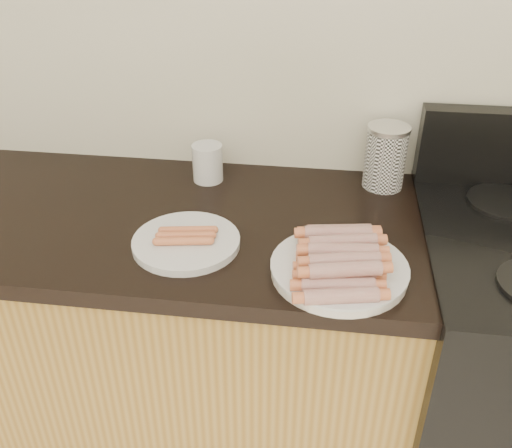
# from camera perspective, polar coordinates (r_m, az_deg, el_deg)

# --- Properties ---
(wall_back) EXTENTS (4.00, 0.04, 2.60)m
(wall_back) POSITION_cam_1_polar(r_m,az_deg,el_deg) (1.50, 1.34, 19.74)
(wall_back) COLOR silver
(wall_back) RESTS_ON ground
(cabinet_base) EXTENTS (2.20, 0.59, 0.86)m
(cabinet_base) POSITION_cam_1_polar(r_m,az_deg,el_deg) (1.86, -22.58, -10.68)
(cabinet_base) COLOR olive
(cabinet_base) RESTS_ON floor
(burner_far_left) EXTENTS (0.18, 0.18, 0.01)m
(burner_far_left) POSITION_cam_1_polar(r_m,az_deg,el_deg) (1.54, 23.57, 2.07)
(burner_far_left) COLOR black
(burner_far_left) RESTS_ON stove
(main_plate) EXTENTS (0.37, 0.37, 0.02)m
(main_plate) POSITION_cam_1_polar(r_m,az_deg,el_deg) (1.20, 8.30, -4.63)
(main_plate) COLOR silver
(main_plate) RESTS_ON counter_slab
(side_plate) EXTENTS (0.26, 0.26, 0.02)m
(side_plate) POSITION_cam_1_polar(r_m,az_deg,el_deg) (1.28, -6.99, -1.81)
(side_plate) COLOR silver
(side_plate) RESTS_ON counter_slab
(hotdog_pile) EXTENTS (0.14, 0.28, 0.06)m
(hotdog_pile) POSITION_cam_1_polar(r_m,az_deg,el_deg) (1.18, 8.43, -3.27)
(hotdog_pile) COLOR #973036
(hotdog_pile) RESTS_ON main_plate
(plain_sausages) EXTENTS (0.12, 0.08, 0.02)m
(plain_sausages) POSITION_cam_1_polar(r_m,az_deg,el_deg) (1.27, -7.04, -1.14)
(plain_sausages) COLOR #B56C38
(plain_sausages) RESTS_ON side_plate
(canister) EXTENTS (0.11, 0.11, 0.17)m
(canister) POSITION_cam_1_polar(r_m,az_deg,el_deg) (1.52, 12.82, 6.57)
(canister) COLOR white
(canister) RESTS_ON counter_slab
(mug) EXTENTS (0.10, 0.10, 0.10)m
(mug) POSITION_cam_1_polar(r_m,az_deg,el_deg) (1.54, -4.86, 6.12)
(mug) COLOR white
(mug) RESTS_ON counter_slab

